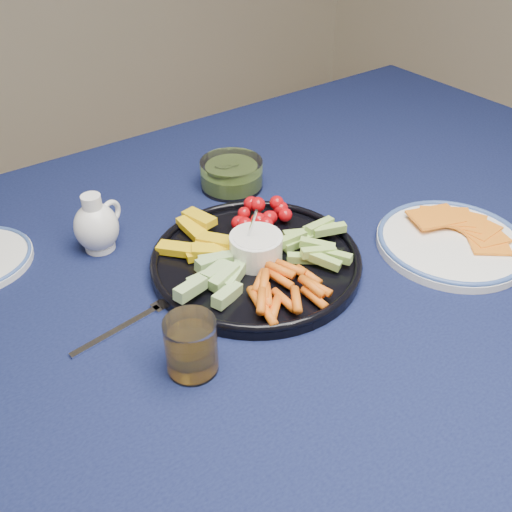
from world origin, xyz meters
TOP-DOWN VIEW (x-y plane):
  - dining_table at (0.00, 0.00)m, footprint 1.67×1.07m
  - crudite_platter at (-0.06, -0.01)m, footprint 0.33×0.33m
  - creamer_pitcher at (-0.24, 0.18)m, footprint 0.09×0.07m
  - pickle_bowl at (0.05, 0.22)m, footprint 0.12×0.12m
  - cheese_plate at (0.23, -0.16)m, footprint 0.24×0.24m
  - juice_tumbler at (-0.25, -0.14)m, footprint 0.07×0.07m
  - fork_left at (-0.27, -0.02)m, footprint 0.17×0.04m
  - fork_right at (0.31, -0.18)m, footprint 0.15×0.06m

SIDE VIEW (x-z plane):
  - dining_table at x=0.00m, z-range 0.29..1.03m
  - fork_right at x=0.31m, z-range 0.75..0.75m
  - fork_left at x=-0.27m, z-range 0.75..0.75m
  - cheese_plate at x=0.23m, z-range 0.74..0.77m
  - crudite_platter at x=-0.06m, z-range 0.71..0.82m
  - pickle_bowl at x=0.05m, z-range 0.74..0.80m
  - juice_tumbler at x=-0.25m, z-range 0.74..0.82m
  - creamer_pitcher at x=-0.24m, z-range 0.74..0.84m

